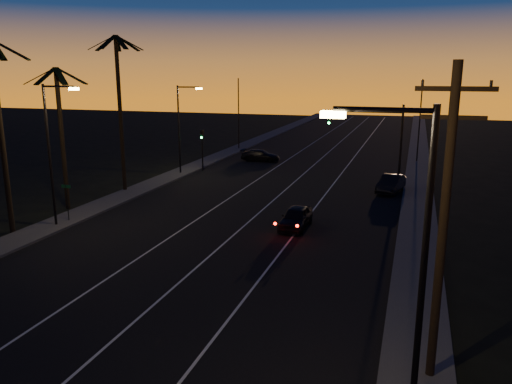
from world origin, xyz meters
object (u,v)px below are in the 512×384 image
(right_car, at_px, (391,184))
(lead_car, at_px, (296,217))
(signal_mast, at_px, (374,129))
(cross_car, at_px, (260,155))
(utility_pole, at_px, (444,221))

(right_car, bearing_deg, lead_car, -113.70)
(signal_mast, bearing_deg, lead_car, -102.24)
(cross_car, bearing_deg, signal_mast, -30.10)
(utility_pole, xyz_separation_m, cross_car, (-17.33, 37.45, -4.67))
(lead_car, bearing_deg, cross_car, 112.38)
(utility_pole, height_order, right_car, utility_pole)
(lead_car, xyz_separation_m, right_car, (5.25, 11.95, 0.03))
(utility_pole, height_order, lead_car, utility_pole)
(right_car, bearing_deg, cross_car, 143.03)
(signal_mast, xyz_separation_m, cross_car, (-12.87, 7.46, -4.14))
(signal_mast, height_order, cross_car, signal_mast)
(signal_mast, relative_size, right_car, 1.57)
(right_car, bearing_deg, utility_pole, -84.37)
(utility_pole, height_order, signal_mast, utility_pole)
(utility_pole, distance_m, lead_car, 17.05)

